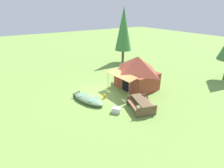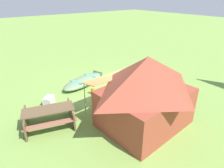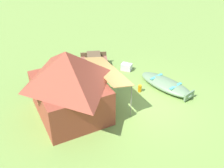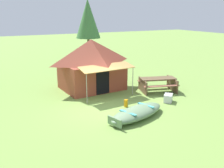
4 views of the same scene
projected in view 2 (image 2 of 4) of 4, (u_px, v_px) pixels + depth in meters
ground_plane at (110, 90)px, 10.48m from camera, size 80.00×80.00×0.00m
beached_rowboat at (84, 81)px, 11.06m from camera, size 3.05×1.87×0.42m
canvas_cabin_tent at (146, 91)px, 7.23m from camera, size 3.55×3.69×2.76m
picnic_table at (49, 115)px, 7.51m from camera, size 2.23×1.92×0.75m
cooler_box at (49, 101)px, 9.11m from camera, size 0.65×0.64×0.37m
fuel_can at (92, 91)px, 10.04m from camera, size 0.24×0.24×0.34m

